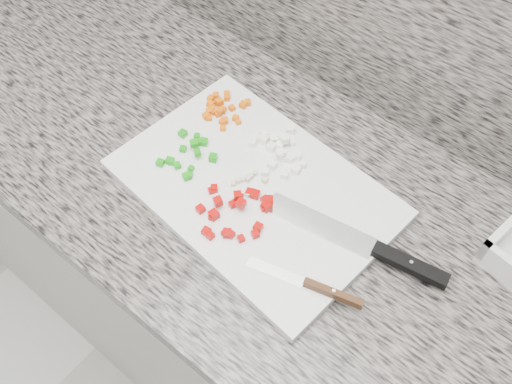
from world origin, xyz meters
TOP-DOWN VIEW (x-y plane):
  - cabinet at (0.00, 1.44)m, footprint 3.92×0.62m
  - countertop at (0.00, 1.44)m, footprint 3.96×0.64m
  - cutting_board at (-0.03, 1.42)m, footprint 0.52×0.37m
  - carrot_pile at (-0.20, 1.53)m, footprint 0.10×0.10m
  - onion_pile at (-0.05, 1.51)m, footprint 0.13×0.13m
  - green_pepper_pile at (-0.17, 1.40)m, footprint 0.10×0.11m
  - red_pepper_pile at (-0.02, 1.36)m, footprint 0.13×0.14m
  - garlic_pile at (-0.05, 1.42)m, footprint 0.05×0.05m
  - chef_knife at (0.21, 1.45)m, footprint 0.33×0.09m
  - paring_knife at (0.18, 1.33)m, footprint 0.19×0.06m

SIDE VIEW (x-z plane):
  - cabinet at x=0.00m, z-range 0.00..0.86m
  - countertop at x=0.00m, z-range 0.86..0.90m
  - cutting_board at x=-0.03m, z-range 0.90..0.92m
  - garlic_pile at x=-0.05m, z-range 0.92..0.93m
  - chef_knife at x=0.21m, z-range 0.91..0.93m
  - paring_knife at x=0.18m, z-range 0.91..0.93m
  - carrot_pile at x=-0.20m, z-range 0.91..0.93m
  - green_pepper_pile at x=-0.17m, z-range 0.91..0.93m
  - red_pepper_pile at x=-0.02m, z-range 0.91..0.94m
  - onion_pile at x=-0.05m, z-range 0.91..0.94m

